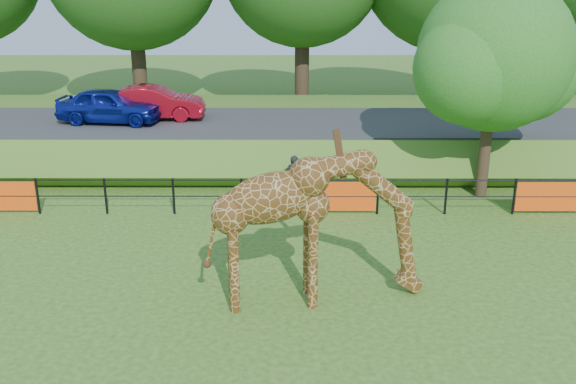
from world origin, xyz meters
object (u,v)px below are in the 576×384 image
object	(u,v)px
tree_east	(497,60)
car_red	(154,103)
car_blue	(109,105)
visitor	(294,178)
giraffe	(318,228)

from	to	relation	value
tree_east	car_red	bearing A→B (deg)	157.26
car_blue	tree_east	xyz separation A→B (m)	(12.88, -4.13, 2.21)
car_blue	tree_east	distance (m)	13.71
car_red	car_blue	bearing A→B (deg)	111.52
car_blue	car_red	distance (m)	1.64
car_blue	car_red	world-z (taller)	car_blue
visitor	tree_east	world-z (taller)	tree_east
giraffe	car_red	xyz separation A→B (m)	(-5.78, 11.60, 0.36)
giraffe	tree_east	world-z (taller)	tree_east
giraffe	tree_east	xyz separation A→B (m)	(5.59, 6.83, 2.59)
car_red	visitor	size ratio (longest dim) A/B	2.61
giraffe	car_red	world-z (taller)	giraffe
car_blue	visitor	bearing A→B (deg)	-116.83
car_red	tree_east	size ratio (longest dim) A/B	0.57
tree_east	car_blue	bearing A→B (deg)	162.22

